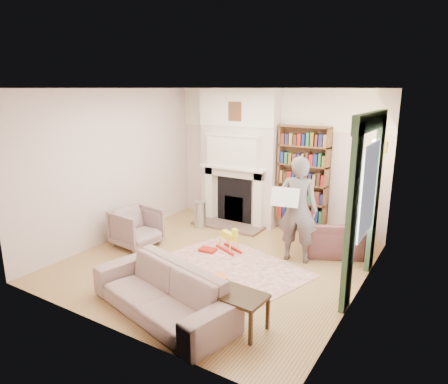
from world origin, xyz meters
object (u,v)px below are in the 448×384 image
Objects in this scene: bookcase at (303,175)px; armchair_left at (137,228)px; sofa at (162,292)px; coffee_table at (236,311)px; rocking_horse at (229,239)px; paraffin_heater at (200,215)px; armchair_reading at (334,236)px; man_reading at (298,210)px.

bookcase reaches higher than armchair_left.
sofa is 3.01× the size of coffee_table.
sofa is 2.21m from rocking_horse.
armchair_left is 1.44× the size of rocking_horse.
sofa is 0.98m from coffee_table.
armchair_left is at bearing -132.74° from rocking_horse.
bookcase is at bearing 102.62° from coffee_table.
paraffin_heater is 1.38m from rocking_horse.
armchair_reading reaches higher than rocking_horse.
sofa is at bearing 40.43° from armchair_reading.
bookcase is at bearing -39.43° from armchair_left.
paraffin_heater reaches higher than rocking_horse.
armchair_left is (-3.16, -1.52, 0.02)m from armchair_reading.
armchair_left is at bearing -135.18° from bookcase.
man_reading is at bearing 26.24° from armchair_reading.
bookcase is 1.05× the size of man_reading.
armchair_reading is 0.48× the size of sofa.
man_reading is (0.44, -1.34, -0.29)m from bookcase.
armchair_reading is at bearing 87.12° from coffee_table.
armchair_reading is at bearing -58.52° from armchair_left.
armchair_left is at bearing 155.24° from sofa.
coffee_table is 3.65m from paraffin_heater.
armchair_reading is 1.43× the size of coffee_table.
man_reading is 1.35m from rocking_horse.
bookcase is 3.90m from sofa.
man_reading is at bearing -65.44° from armchair_left.
armchair_reading is 1.82× the size of paraffin_heater.
bookcase is 2.64× the size of coffee_table.
paraffin_heater is at bearing -10.29° from armchair_left.
man_reading reaches higher than sofa.
bookcase is at bearing -82.49° from man_reading.
armchair_left is at bearing 8.29° from man_reading.
bookcase is at bearing -66.73° from armchair_reading.
bookcase reaches higher than sofa.
bookcase reaches higher than armchair_reading.
sofa is 4.00× the size of rocking_horse.
bookcase is at bearing 98.26° from sofa.
armchair_left is 2.92m from man_reading.
paraffin_heater is 1.04× the size of rocking_horse.
paraffin_heater is (-1.48, 2.94, -0.03)m from sofa.
armchair_reading is 1.82m from rocking_horse.
paraffin_heater is (-2.75, -0.10, -0.05)m from armchair_reading.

